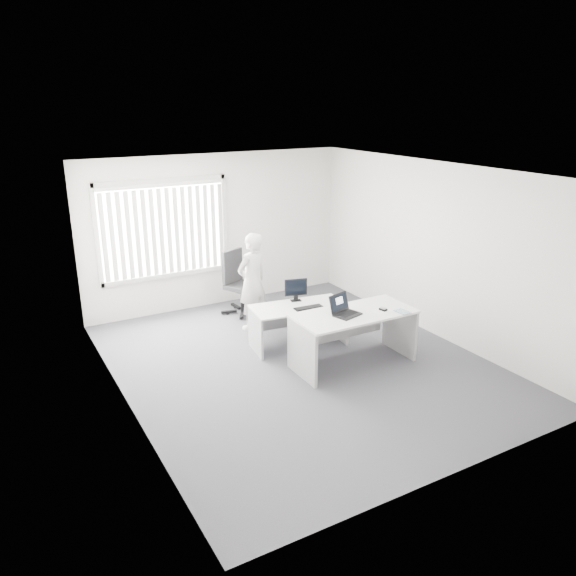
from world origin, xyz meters
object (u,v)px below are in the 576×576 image
desk_far (299,317)px  person (252,281)px  office_chair (240,293)px  monitor (296,290)px  desk_near (354,327)px  laptop (348,306)px

desk_far → person: (-0.31, 1.00, 0.35)m
office_chair → monitor: bearing=-104.3°
desk_near → monitor: 1.24m
desk_near → office_chair: (-0.53, 2.73, -0.22)m
desk_near → office_chair: 2.79m
office_chair → laptop: bearing=-105.8°
desk_far → monitor: monitor is taller
laptop → monitor: 1.23m
person → laptop: size_ratio=4.48×
desk_far → laptop: 1.13m
office_chair → person: size_ratio=0.69×
desk_near → monitor: bearing=104.0°
office_chair → person: 0.91m
desk_near → office_chair: bearing=101.7°
monitor → office_chair: bearing=114.1°
person → desk_far: bearing=89.1°
desk_far → person: 1.10m
person → monitor: size_ratio=4.57×
monitor → desk_far: bearing=-94.6°
laptop → monitor: size_ratio=1.02×
desk_near → laptop: 0.40m
person → laptop: bearing=86.5°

